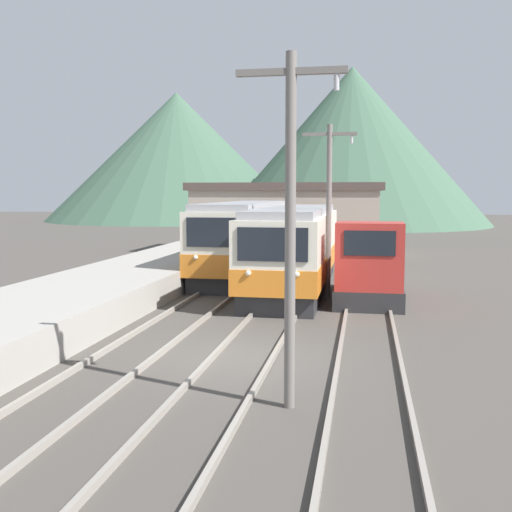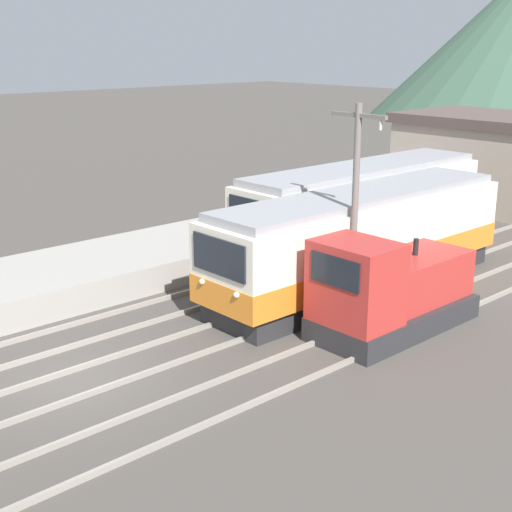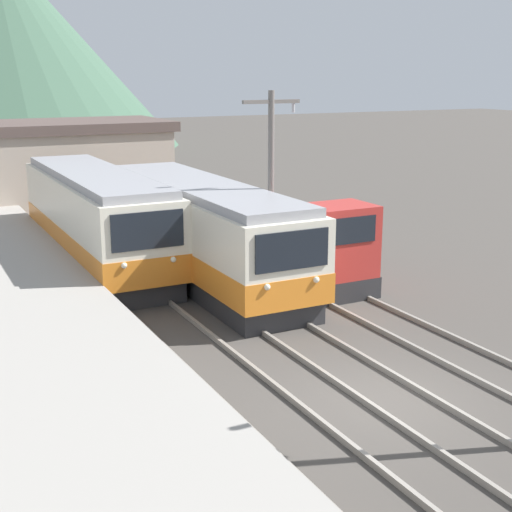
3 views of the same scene
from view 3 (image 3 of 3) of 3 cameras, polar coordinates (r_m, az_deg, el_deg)
ground_plane at (r=16.35m, az=10.23°, el=-11.24°), size 200.00×200.00×0.00m
platform_left at (r=13.62m, az=-11.89°, el=-14.57°), size 4.50×54.00×0.97m
track_left at (r=15.01m, az=2.09°, el=-13.15°), size 1.54×60.00×0.14m
track_center at (r=16.43m, az=10.81°, el=-10.87°), size 1.54×60.00×0.14m
track_right at (r=18.30m, az=18.35°, el=-8.66°), size 1.54×60.00×0.14m
commuter_train_left at (r=27.11m, az=-12.64°, el=2.66°), size 2.84×12.02×3.55m
commuter_train_center at (r=24.78m, az=-4.30°, el=1.73°), size 2.84×12.54×3.40m
shunting_locomotive at (r=24.21m, az=4.41°, el=0.49°), size 2.40×5.43×3.00m
catenary_mast_mid at (r=23.10m, az=1.22°, el=5.82°), size 2.00×0.20×6.50m
station_building at (r=38.53m, az=-16.53°, el=6.85°), size 12.60×6.30×4.63m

